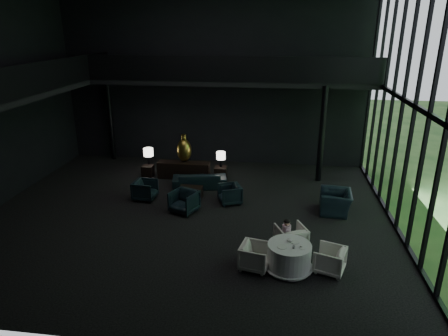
# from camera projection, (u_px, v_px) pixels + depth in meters

# --- Properties ---
(floor) EXTENTS (14.00, 12.00, 0.02)m
(floor) POSITION_uv_depth(u_px,v_px,m) (188.00, 215.00, 13.90)
(floor) COLOR black
(floor) RESTS_ON ground
(wall_back) EXTENTS (14.00, 0.04, 8.00)m
(wall_back) POSITION_uv_depth(u_px,v_px,m) (214.00, 78.00, 18.16)
(wall_back) COLOR black
(wall_back) RESTS_ON ground
(wall_front) EXTENTS (14.00, 0.04, 8.00)m
(wall_front) POSITION_uv_depth(u_px,v_px,m) (106.00, 161.00, 6.96)
(wall_front) COLOR black
(wall_front) RESTS_ON ground
(curtain_wall) EXTENTS (0.20, 12.00, 8.00)m
(curtain_wall) POSITION_uv_depth(u_px,v_px,m) (415.00, 106.00, 11.69)
(curtain_wall) COLOR black
(curtain_wall) RESTS_ON ground
(mezzanine_left) EXTENTS (2.00, 12.00, 0.25)m
(mezzanine_left) POSITION_uv_depth(u_px,v_px,m) (8.00, 97.00, 13.31)
(mezzanine_left) COLOR black
(mezzanine_left) RESTS_ON wall_left
(mezzanine_back) EXTENTS (12.00, 2.00, 0.25)m
(mezzanine_back) POSITION_uv_depth(u_px,v_px,m) (233.00, 81.00, 17.10)
(mezzanine_back) COLOR black
(mezzanine_back) RESTS_ON wall_back
(railing_left) EXTENTS (0.06, 12.00, 1.00)m
(railing_left) POSITION_uv_depth(u_px,v_px,m) (33.00, 79.00, 12.98)
(railing_left) COLOR black
(railing_left) RESTS_ON mezzanine_left
(railing_back) EXTENTS (12.00, 0.06, 1.00)m
(railing_back) POSITION_uv_depth(u_px,v_px,m) (230.00, 69.00, 15.97)
(railing_back) COLOR black
(railing_back) RESTS_ON mezzanine_back
(column_nw) EXTENTS (0.24, 0.24, 4.00)m
(column_nw) POSITION_uv_depth(u_px,v_px,m) (110.00, 119.00, 19.17)
(column_nw) COLOR black
(column_nw) RESTS_ON floor
(column_ne) EXTENTS (0.24, 0.24, 4.00)m
(column_ne) POSITION_uv_depth(u_px,v_px,m) (322.00, 135.00, 16.37)
(column_ne) COLOR black
(column_ne) RESTS_ON floor
(console) EXTENTS (2.24, 0.51, 0.71)m
(console) POSITION_uv_depth(u_px,v_px,m) (184.00, 170.00, 17.19)
(console) COLOR black
(console) RESTS_ON floor
(bronze_urn) EXTENTS (0.63, 0.63, 1.18)m
(bronze_urn) POSITION_uv_depth(u_px,v_px,m) (184.00, 150.00, 17.08)
(bronze_urn) COLOR #B27942
(bronze_urn) RESTS_ON console
(side_table_left) EXTENTS (0.46, 0.46, 0.50)m
(side_table_left) POSITION_uv_depth(u_px,v_px,m) (148.00, 171.00, 17.39)
(side_table_left) COLOR black
(side_table_left) RESTS_ON floor
(table_lamp_left) EXTENTS (0.42, 0.42, 0.71)m
(table_lamp_left) POSITION_uv_depth(u_px,v_px,m) (148.00, 153.00, 17.35)
(table_lamp_left) COLOR black
(table_lamp_left) RESTS_ON side_table_left
(side_table_right) EXTENTS (0.51, 0.51, 0.56)m
(side_table_right) POSITION_uv_depth(u_px,v_px,m) (221.00, 173.00, 17.07)
(side_table_right) COLOR black
(side_table_right) RESTS_ON floor
(table_lamp_right) EXTENTS (0.39, 0.39, 0.65)m
(table_lamp_right) POSITION_uv_depth(u_px,v_px,m) (221.00, 156.00, 16.88)
(table_lamp_right) COLOR black
(table_lamp_right) RESTS_ON side_table_right
(sofa) EXTENTS (2.36, 1.09, 0.89)m
(sofa) POSITION_uv_depth(u_px,v_px,m) (200.00, 177.00, 16.18)
(sofa) COLOR #1B2D3B
(sofa) RESTS_ON floor
(lounge_armchair_west) EXTENTS (0.85, 0.90, 0.87)m
(lounge_armchair_west) POSITION_uv_depth(u_px,v_px,m) (145.00, 188.00, 15.06)
(lounge_armchair_west) COLOR #17333F
(lounge_armchair_west) RESTS_ON floor
(lounge_armchair_east) EXTENTS (0.96, 0.99, 0.79)m
(lounge_armchair_east) POSITION_uv_depth(u_px,v_px,m) (230.00, 193.00, 14.74)
(lounge_armchair_east) COLOR #182C36
(lounge_armchair_east) RESTS_ON floor
(lounge_armchair_south) EXTENTS (1.20, 1.17, 0.96)m
(lounge_armchair_south) POSITION_uv_depth(u_px,v_px,m) (184.00, 199.00, 14.01)
(lounge_armchair_south) COLOR black
(lounge_armchair_south) RESTS_ON floor
(window_armchair) EXTENTS (0.98, 1.40, 1.17)m
(window_armchair) POSITION_uv_depth(u_px,v_px,m) (336.00, 197.00, 13.95)
(window_armchair) COLOR #1A2A3C
(window_armchair) RESTS_ON floor
(coffee_table) EXTENTS (0.90, 0.90, 0.39)m
(coffee_table) POSITION_uv_depth(u_px,v_px,m) (190.00, 194.00, 15.19)
(coffee_table) COLOR black
(coffee_table) RESTS_ON floor
(dining_table) EXTENTS (1.33, 1.33, 0.75)m
(dining_table) POSITION_uv_depth(u_px,v_px,m) (289.00, 258.00, 10.73)
(dining_table) COLOR white
(dining_table) RESTS_ON floor
(dining_chair_north) EXTENTS (1.08, 1.05, 0.87)m
(dining_chair_north) POSITION_uv_depth(u_px,v_px,m) (291.00, 236.00, 11.67)
(dining_chair_north) COLOR silver
(dining_chair_north) RESTS_ON floor
(dining_chair_east) EXTENTS (0.91, 0.93, 0.77)m
(dining_chair_east) POSITION_uv_depth(u_px,v_px,m) (330.00, 259.00, 10.61)
(dining_chair_east) COLOR silver
(dining_chair_east) RESTS_ON floor
(dining_chair_west) EXTENTS (0.85, 0.89, 0.78)m
(dining_chair_west) POSITION_uv_depth(u_px,v_px,m) (255.00, 255.00, 10.75)
(dining_chair_west) COLOR #BBB8B4
(dining_chair_west) RESTS_ON floor
(child) EXTENTS (0.26, 0.26, 0.55)m
(child) POSITION_uv_depth(u_px,v_px,m) (287.00, 228.00, 11.51)
(child) COLOR #D094B4
(child) RESTS_ON dining_chair_north
(plate_a) EXTENTS (0.31, 0.31, 0.02)m
(plate_a) POSITION_uv_depth(u_px,v_px,m) (282.00, 247.00, 10.46)
(plate_a) COLOR white
(plate_a) RESTS_ON dining_table
(plate_b) EXTENTS (0.27, 0.27, 0.02)m
(plate_b) POSITION_uv_depth(u_px,v_px,m) (295.00, 242.00, 10.70)
(plate_b) COLOR white
(plate_b) RESTS_ON dining_table
(saucer) EXTENTS (0.18, 0.18, 0.01)m
(saucer) POSITION_uv_depth(u_px,v_px,m) (302.00, 248.00, 10.40)
(saucer) COLOR white
(saucer) RESTS_ON dining_table
(coffee_cup) EXTENTS (0.07, 0.07, 0.05)m
(coffee_cup) POSITION_uv_depth(u_px,v_px,m) (301.00, 246.00, 10.44)
(coffee_cup) COLOR white
(coffee_cup) RESTS_ON saucer
(cereal_bowl) EXTENTS (0.16, 0.16, 0.08)m
(cereal_bowl) POSITION_uv_depth(u_px,v_px,m) (290.00, 240.00, 10.72)
(cereal_bowl) COLOR white
(cereal_bowl) RESTS_ON dining_table
(cream_pot) EXTENTS (0.07, 0.07, 0.08)m
(cream_pot) POSITION_uv_depth(u_px,v_px,m) (294.00, 247.00, 10.39)
(cream_pot) COLOR #99999E
(cream_pot) RESTS_ON dining_table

